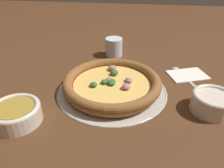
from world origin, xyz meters
TOP-DOWN VIEW (x-y plane):
  - ground_plane at (0.00, 0.00)m, footprint 3.00×3.00m
  - pizza_tray at (0.00, 0.00)m, footprint 0.39×0.39m
  - pizza at (0.00, 0.00)m, footprint 0.34×0.34m
  - bowl_near at (-0.25, -0.20)m, footprint 0.14×0.14m
  - bowl_far at (0.32, -0.07)m, footprint 0.13×0.13m
  - drinking_cup at (-0.03, 0.31)m, footprint 0.08×0.08m
  - napkin at (0.28, 0.15)m, footprint 0.17×0.14m
  - fork at (0.27, 0.14)m, footprint 0.08×0.16m

SIDE VIEW (x-z plane):
  - ground_plane at x=0.00m, z-range 0.00..0.00m
  - fork at x=0.27m, z-range 0.00..0.00m
  - pizza_tray at x=0.00m, z-range 0.00..0.01m
  - napkin at x=0.28m, z-range 0.00..0.01m
  - bowl_near at x=-0.25m, z-range 0.00..0.06m
  - pizza at x=0.00m, z-range 0.01..0.05m
  - bowl_far at x=0.32m, z-range 0.00..0.06m
  - drinking_cup at x=-0.03m, z-range 0.00..0.08m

